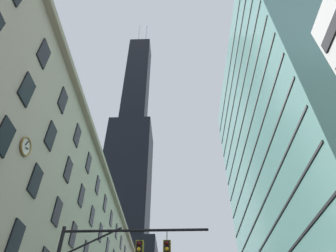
# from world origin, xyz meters

# --- Properties ---
(dark_skyscraper) EXTENTS (27.32, 27.32, 190.70)m
(dark_skyscraper) POSITION_xyz_m (-21.67, 97.78, 55.19)
(dark_skyscraper) COLOR black
(dark_skyscraper) RESTS_ON ground
(glass_office_midrise) EXTENTS (15.01, 41.97, 56.66)m
(glass_office_midrise) POSITION_xyz_m (18.45, 29.13, 28.33)
(glass_office_midrise) COLOR slate
(glass_office_midrise) RESTS_ON ground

